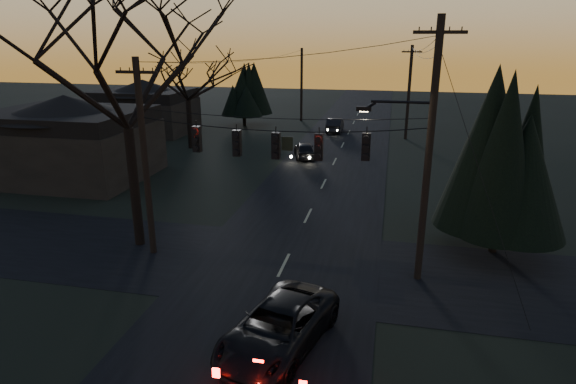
% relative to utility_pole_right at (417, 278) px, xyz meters
% --- Properties ---
extents(main_road, '(8.00, 120.00, 0.02)m').
position_rel_utility_pole_right_xyz_m(main_road, '(-5.50, 10.00, 0.01)').
color(main_road, black).
rests_on(main_road, ground).
extents(cross_road, '(60.00, 7.00, 0.02)m').
position_rel_utility_pole_right_xyz_m(cross_road, '(-5.50, 0.00, 0.01)').
color(cross_road, black).
rests_on(cross_road, ground).
extents(utility_pole_right, '(5.00, 0.30, 10.00)m').
position_rel_utility_pole_right_xyz_m(utility_pole_right, '(0.00, 0.00, 0.00)').
color(utility_pole_right, black).
rests_on(utility_pole_right, ground).
extents(utility_pole_left, '(1.80, 0.30, 8.50)m').
position_rel_utility_pole_right_xyz_m(utility_pole_left, '(-11.50, 0.00, 0.00)').
color(utility_pole_left, black).
rests_on(utility_pole_left, ground).
extents(utility_pole_far_r, '(1.80, 0.30, 8.50)m').
position_rel_utility_pole_right_xyz_m(utility_pole_far_r, '(0.00, 28.00, 0.00)').
color(utility_pole_far_r, black).
rests_on(utility_pole_far_r, ground).
extents(utility_pole_far_l, '(0.30, 0.30, 8.00)m').
position_rel_utility_pole_right_xyz_m(utility_pole_far_l, '(-11.50, 36.00, 0.00)').
color(utility_pole_far_l, black).
rests_on(utility_pole_far_l, ground).
extents(span_signal_assembly, '(11.50, 0.44, 1.59)m').
position_rel_utility_pole_right_xyz_m(span_signal_assembly, '(-5.74, 0.00, 5.24)').
color(span_signal_assembly, black).
rests_on(span_signal_assembly, ground).
extents(bare_tree_left, '(10.56, 10.56, 10.96)m').
position_rel_utility_pole_right_xyz_m(bare_tree_left, '(-12.56, 0.74, 7.67)').
color(bare_tree_left, black).
rests_on(bare_tree_left, ground).
extents(evergreen_right, '(4.46, 4.46, 7.24)m').
position_rel_utility_pole_right_xyz_m(evergreen_right, '(3.41, 3.32, 4.22)').
color(evergreen_right, black).
rests_on(evergreen_right, ground).
extents(bare_tree_dist, '(7.48, 7.48, 8.27)m').
position_rel_utility_pole_right_xyz_m(bare_tree_dist, '(-18.26, 20.17, 5.78)').
color(bare_tree_dist, black).
rests_on(bare_tree_dist, ground).
extents(evergreen_dist, '(4.04, 4.04, 5.87)m').
position_rel_utility_pole_right_xyz_m(evergreen_dist, '(-16.95, 31.66, 3.53)').
color(evergreen_dist, black).
rests_on(evergreen_dist, ground).
extents(house_left_near, '(10.00, 8.00, 5.60)m').
position_rel_utility_pole_right_xyz_m(house_left_near, '(-22.50, 10.00, 2.80)').
color(house_left_near, black).
rests_on(house_left_near, ground).
extents(house_left_far, '(9.00, 7.00, 5.20)m').
position_rel_utility_pole_right_xyz_m(house_left_far, '(-25.50, 26.00, 2.60)').
color(house_left_far, black).
rests_on(house_left_far, ground).
extents(suv_near, '(3.55, 5.51, 1.41)m').
position_rel_utility_pole_right_xyz_m(suv_near, '(-4.43, -5.51, 0.71)').
color(suv_near, black).
rests_on(suv_near, ground).
extents(sedan_oncoming_a, '(2.46, 3.98, 1.26)m').
position_rel_utility_pole_right_xyz_m(sedan_oncoming_a, '(-8.00, 18.74, 0.63)').
color(sedan_oncoming_a, black).
rests_on(sedan_oncoming_a, ground).
extents(sedan_oncoming_b, '(1.49, 4.18, 1.37)m').
position_rel_utility_pole_right_xyz_m(sedan_oncoming_b, '(-6.93, 30.11, 0.69)').
color(sedan_oncoming_b, black).
rests_on(sedan_oncoming_b, ground).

